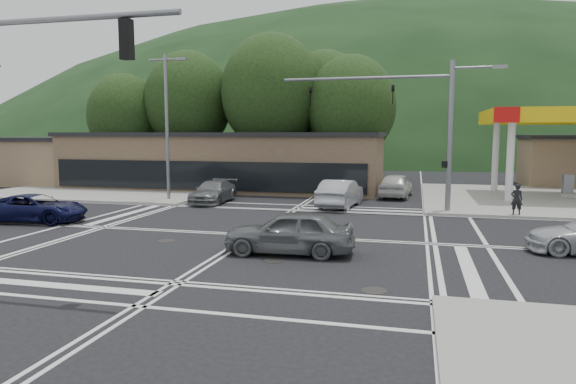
% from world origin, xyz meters
% --- Properties ---
extents(ground, '(120.00, 120.00, 0.00)m').
position_xyz_m(ground, '(0.00, 0.00, 0.00)').
color(ground, black).
rests_on(ground, ground).
extents(sidewalk_ne, '(16.00, 16.00, 0.15)m').
position_xyz_m(sidewalk_ne, '(15.00, 15.00, 0.07)').
color(sidewalk_ne, gray).
rests_on(sidewalk_ne, ground).
extents(sidewalk_nw, '(16.00, 16.00, 0.15)m').
position_xyz_m(sidewalk_nw, '(-15.00, 15.00, 0.07)').
color(sidewalk_nw, gray).
rests_on(sidewalk_nw, ground).
extents(commercial_row, '(24.00, 8.00, 4.00)m').
position_xyz_m(commercial_row, '(-8.00, 17.00, 2.00)').
color(commercial_row, brown).
rests_on(commercial_row, ground).
extents(commercial_nw, '(8.00, 7.00, 3.60)m').
position_xyz_m(commercial_nw, '(-24.00, 17.00, 1.80)').
color(commercial_nw, '#846B4F').
rests_on(commercial_nw, ground).
extents(hill_north, '(252.00, 126.00, 140.00)m').
position_xyz_m(hill_north, '(0.00, 90.00, 0.00)').
color(hill_north, black).
rests_on(hill_north, ground).
extents(tree_n_a, '(8.00, 8.00, 11.75)m').
position_xyz_m(tree_n_a, '(-14.00, 24.00, 7.14)').
color(tree_n_a, '#382619').
rests_on(tree_n_a, ground).
extents(tree_n_b, '(9.00, 9.00, 12.98)m').
position_xyz_m(tree_n_b, '(-6.00, 24.00, 7.79)').
color(tree_n_b, '#382619').
rests_on(tree_n_b, ground).
extents(tree_n_c, '(7.60, 7.60, 10.87)m').
position_xyz_m(tree_n_c, '(1.00, 24.00, 6.49)').
color(tree_n_c, '#382619').
rests_on(tree_n_c, ground).
extents(tree_n_d, '(6.80, 6.80, 9.76)m').
position_xyz_m(tree_n_d, '(-20.00, 23.00, 5.84)').
color(tree_n_d, '#382619').
rests_on(tree_n_d, ground).
extents(tree_n_e, '(8.40, 8.40, 11.98)m').
position_xyz_m(tree_n_e, '(-2.00, 28.00, 7.14)').
color(tree_n_e, '#382619').
rests_on(tree_n_e, ground).
extents(streetlight_nw, '(2.50, 0.25, 9.00)m').
position_xyz_m(streetlight_nw, '(-8.44, 9.00, 5.05)').
color(streetlight_nw, slate).
rests_on(streetlight_nw, ground).
extents(signal_mast_ne, '(11.65, 0.30, 8.00)m').
position_xyz_m(signal_mast_ne, '(6.95, 8.20, 5.07)').
color(signal_mast_ne, slate).
rests_on(signal_mast_ne, ground).
extents(car_blue_west, '(5.07, 2.84, 1.34)m').
position_xyz_m(car_blue_west, '(-11.15, 0.50, 0.67)').
color(car_blue_west, '#0B0D34').
rests_on(car_blue_west, ground).
extents(car_grey_center, '(4.67, 2.10, 1.56)m').
position_xyz_m(car_grey_center, '(2.24, -2.89, 0.78)').
color(car_grey_center, slate).
rests_on(car_grey_center, ground).
extents(car_queue_a, '(2.17, 5.00, 1.60)m').
position_xyz_m(car_queue_a, '(2.32, 9.00, 0.80)').
color(car_queue_a, '#A2A3A9').
rests_on(car_queue_a, ground).
extents(car_queue_b, '(2.32, 4.88, 1.61)m').
position_xyz_m(car_queue_b, '(5.24, 14.45, 0.81)').
color(car_queue_b, beige).
rests_on(car_queue_b, ground).
extents(car_northbound, '(2.00, 4.68, 1.35)m').
position_xyz_m(car_northbound, '(-5.50, 9.00, 0.67)').
color(car_northbound, slate).
rests_on(car_northbound, ground).
extents(pedestrian, '(0.58, 0.39, 1.56)m').
position_xyz_m(pedestrian, '(11.48, 7.50, 0.93)').
color(pedestrian, black).
rests_on(pedestrian, sidewalk_ne).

